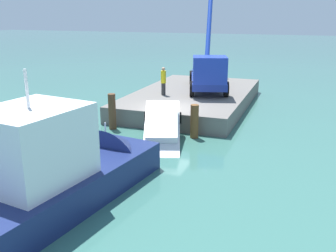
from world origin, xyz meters
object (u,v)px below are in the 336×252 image
(crane_truck, at_px, (208,72))
(moored_yacht, at_px, (76,177))
(dock_worker, at_px, (163,81))
(salvaged_car, at_px, (162,132))

(crane_truck, distance_m, moored_yacht, 14.93)
(dock_worker, height_order, moored_yacht, moored_yacht)
(salvaged_car, xyz_separation_m, moored_yacht, (5.82, -1.22, -0.18))
(dock_worker, bearing_deg, crane_truck, 132.03)
(salvaged_car, bearing_deg, moored_yacht, -11.80)
(salvaged_car, relative_size, moored_yacht, 0.39)
(crane_truck, bearing_deg, salvaged_car, -0.31)
(salvaged_car, height_order, moored_yacht, moored_yacht)
(salvaged_car, bearing_deg, dock_worker, -159.90)
(crane_truck, xyz_separation_m, salvaged_car, (8.93, -0.05, -1.74))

